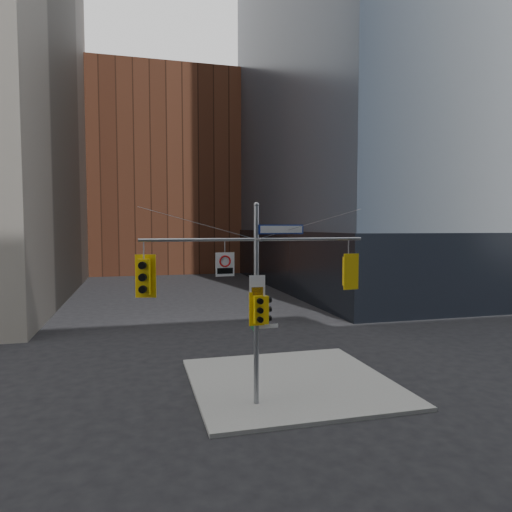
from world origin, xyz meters
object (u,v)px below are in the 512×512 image
traffic_light_west_arm (144,277)px  street_sign_blade (281,229)px  regulatory_sign_arm (225,264)px  traffic_light_pole_side (265,310)px  traffic_light_east_arm (348,271)px  traffic_light_pole_front (258,310)px  signal_assembly (256,285)px

traffic_light_west_arm → street_sign_blade: size_ratio=0.85×
regulatory_sign_arm → traffic_light_pole_side: bearing=-2.1°
traffic_light_east_arm → street_sign_blade: street_sign_blade is taller
traffic_light_pole_front → regulatory_sign_arm: size_ratio=1.44×
signal_assembly → traffic_light_pole_front: size_ratio=6.74×
street_sign_blade → regulatory_sign_arm: bearing=175.1°
traffic_light_pole_front → traffic_light_east_arm: bearing=-0.2°
traffic_light_pole_side → traffic_light_west_arm: bearing=77.3°
traffic_light_east_arm → traffic_light_pole_front: 3.74m
traffic_light_pole_side → traffic_light_east_arm: bearing=-103.1°
signal_assembly → traffic_light_pole_side: bearing=2.9°
traffic_light_east_arm → traffic_light_pole_front: traffic_light_east_arm is taller
traffic_light_west_arm → regulatory_sign_arm: 2.73m
traffic_light_west_arm → traffic_light_pole_side: size_ratio=1.46×
signal_assembly → traffic_light_pole_front: 0.88m
traffic_light_east_arm → street_sign_blade: bearing=-8.8°
traffic_light_pole_front → regulatory_sign_arm: regulatory_sign_arm is taller
regulatory_sign_arm → traffic_light_east_arm: bearing=-3.3°
traffic_light_east_arm → traffic_light_pole_side: 3.45m
signal_assembly → street_sign_blade: (0.92, 0.00, 1.93)m
traffic_light_east_arm → regulatory_sign_arm: 4.66m
signal_assembly → traffic_light_pole_side: signal_assembly is taller
traffic_light_east_arm → traffic_light_pole_side: traffic_light_east_arm is taller
traffic_light_pole_side → traffic_light_pole_front: (-0.32, -0.28, 0.07)m
signal_assembly → traffic_light_east_arm: signal_assembly is taller
signal_assembly → street_sign_blade: 2.14m
traffic_light_east_arm → traffic_light_west_arm: bearing=-8.8°
street_sign_blade → regulatory_sign_arm: 2.35m
regulatory_sign_arm → signal_assembly: bearing=-2.5°
street_sign_blade → regulatory_sign_arm: street_sign_blade is taller
traffic_light_pole_front → regulatory_sign_arm: (-1.12, 0.25, 1.60)m
traffic_light_pole_side → street_sign_blade: 2.90m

